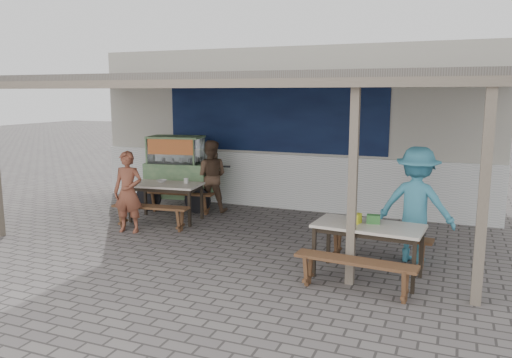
{
  "coord_description": "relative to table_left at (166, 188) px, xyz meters",
  "views": [
    {
      "loc": [
        3.57,
        -7.27,
        2.52
      ],
      "look_at": [
        0.26,
        0.9,
        1.0
      ],
      "focal_mm": 35.0,
      "sensor_mm": 36.0,
      "label": 1
    }
  ],
  "objects": [
    {
      "name": "warung_roof",
      "position": [
        1.75,
        -0.16,
        2.04
      ],
      "size": [
        9.0,
        4.21,
        2.81
      ],
      "color": "#5E5851",
      "rests_on": "ground"
    },
    {
      "name": "condiment_jar",
      "position": [
        0.34,
        0.21,
        0.13
      ],
      "size": [
        0.09,
        0.09,
        0.1
      ],
      "primitive_type": "cylinder",
      "color": "beige",
      "rests_on": "table_left"
    },
    {
      "name": "patron_right_table",
      "position": [
        4.8,
        -0.69,
        0.2
      ],
      "size": [
        1.21,
        0.81,
        1.74
      ],
      "primitive_type": "imported",
      "rotation": [
        0.0,
        0.0,
        2.99
      ],
      "color": "teal",
      "rests_on": "ground"
    },
    {
      "name": "patron_street_side",
      "position": [
        -0.19,
        -0.96,
        0.07
      ],
      "size": [
        0.6,
        0.46,
        1.49
      ],
      "primitive_type": "imported",
      "rotation": [
        0.0,
        0.0,
        0.19
      ],
      "color": "brown",
      "rests_on": "ground"
    },
    {
      "name": "bench_right_street",
      "position": [
        4.2,
        -2.28,
        -0.33
      ],
      "size": [
        1.57,
        0.4,
        0.45
      ],
      "rotation": [
        0.0,
        0.0,
        -0.08
      ],
      "color": "brown",
      "rests_on": "ground"
    },
    {
      "name": "ground",
      "position": [
        1.73,
        -1.06,
        -0.67
      ],
      "size": [
        60.0,
        60.0,
        0.0
      ],
      "primitive_type": "plane",
      "color": "#645E5B",
      "rests_on": "ground"
    },
    {
      "name": "vendor_cart",
      "position": [
        -0.34,
        1.04,
        0.2
      ],
      "size": [
        1.94,
        1.0,
        1.6
      ],
      "rotation": [
        0.0,
        0.0,
        0.16
      ],
      "color": "#82A26C",
      "rests_on": "ground"
    },
    {
      "name": "back_wall",
      "position": [
        1.73,
        2.52,
        1.05
      ],
      "size": [
        9.0,
        1.28,
        3.5
      ],
      "color": "#B5AFA2",
      "rests_on": "ground"
    },
    {
      "name": "patron_wall_side",
      "position": [
        0.46,
        1.04,
        0.1
      ],
      "size": [
        0.89,
        0.79,
        1.54
      ],
      "primitive_type": "imported",
      "rotation": [
        0.0,
        0.0,
        3.46
      ],
      "color": "brown",
      "rests_on": "ground"
    },
    {
      "name": "bench_left_wall",
      "position": [
        -0.08,
        0.67,
        -0.34
      ],
      "size": [
        1.5,
        0.46,
        0.45
      ],
      "rotation": [
        0.0,
        0.0,
        0.12
      ],
      "color": "brown",
      "rests_on": "ground"
    },
    {
      "name": "table_left",
      "position": [
        0.0,
        0.0,
        0.0
      ],
      "size": [
        1.46,
        0.92,
        0.75
      ],
      "rotation": [
        0.0,
        0.0,
        0.12
      ],
      "color": "beige",
      "rests_on": "ground"
    },
    {
      "name": "tissue_box",
      "position": [
        4.07,
        -1.62,
        0.15
      ],
      "size": [
        0.16,
        0.16,
        0.14
      ],
      "primitive_type": "cube",
      "rotation": [
        0.0,
        0.0,
        -0.2
      ],
      "color": "yellow",
      "rests_on": "table_right"
    },
    {
      "name": "bench_left_street",
      "position": [
        0.08,
        -0.67,
        -0.34
      ],
      "size": [
        1.5,
        0.46,
        0.45
      ],
      "rotation": [
        0.0,
        0.0,
        0.12
      ],
      "color": "brown",
      "rests_on": "ground"
    },
    {
      "name": "bench_right_wall",
      "position": [
        4.31,
        -1.0,
        -0.33
      ],
      "size": [
        1.57,
        0.4,
        0.45
      ],
      "rotation": [
        0.0,
        0.0,
        -0.08
      ],
      "color": "brown",
      "rests_on": "ground"
    },
    {
      "name": "donation_box",
      "position": [
        4.3,
        -1.55,
        0.14
      ],
      "size": [
        0.19,
        0.14,
        0.12
      ],
      "primitive_type": "cube",
      "rotation": [
        0.0,
        0.0,
        0.11
      ],
      "color": "#347433",
      "rests_on": "table_right"
    },
    {
      "name": "condiment_bowl",
      "position": [
        -0.18,
        0.13,
        0.1
      ],
      "size": [
        0.24,
        0.24,
        0.05
      ],
      "primitive_type": "imported",
      "rotation": [
        0.0,
        0.0,
        -0.4
      ],
      "color": "silver",
      "rests_on": "table_left"
    },
    {
      "name": "table_right",
      "position": [
        4.26,
        -1.64,
        0.0
      ],
      "size": [
        1.51,
        0.86,
        0.75
      ],
      "rotation": [
        0.0,
        0.0,
        -0.08
      ],
      "color": "beige",
      "rests_on": "ground"
    }
  ]
}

